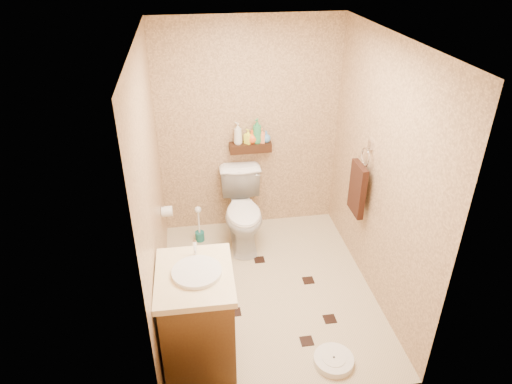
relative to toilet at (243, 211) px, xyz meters
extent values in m
plane|color=beige|center=(0.13, -0.83, -0.41)|extent=(2.50, 2.50, 0.00)
cube|color=tan|center=(0.13, 0.42, 0.79)|extent=(2.00, 0.04, 2.40)
cube|color=tan|center=(0.13, -2.08, 0.79)|extent=(2.00, 0.04, 2.40)
cube|color=tan|center=(-0.87, -0.83, 0.79)|extent=(0.04, 2.50, 2.40)
cube|color=tan|center=(1.13, -0.83, 0.79)|extent=(0.04, 2.50, 2.40)
cube|color=white|center=(0.13, -0.83, 1.99)|extent=(2.00, 2.50, 0.02)
cube|color=#35180E|center=(0.13, 0.34, 0.61)|extent=(0.46, 0.14, 0.10)
cube|color=black|center=(-0.23, -1.10, -0.41)|extent=(0.11, 0.11, 0.01)
cube|color=black|center=(0.56, -0.77, -0.41)|extent=(0.11, 0.11, 0.01)
cube|color=black|center=(0.34, -1.54, -0.41)|extent=(0.11, 0.11, 0.01)
cube|color=black|center=(-0.41, -0.37, -0.41)|extent=(0.11, 0.11, 0.01)
cube|color=black|center=(0.61, -1.32, -0.41)|extent=(0.11, 0.11, 0.01)
cube|color=black|center=(0.12, -0.36, -0.41)|extent=(0.11, 0.11, 0.01)
imported|color=white|center=(0.00, 0.00, 0.00)|extent=(0.48, 0.82, 0.82)
cube|color=brown|center=(-0.57, -1.53, -0.01)|extent=(0.55, 0.67, 0.81)
cube|color=#FCE6B6|center=(-0.57, -1.53, 0.43)|extent=(0.59, 0.72, 0.05)
cylinder|color=white|center=(-0.55, -1.53, 0.46)|extent=(0.37, 0.37, 0.05)
cylinder|color=silver|center=(-0.55, -1.30, 0.52)|extent=(0.03, 0.03, 0.12)
cylinder|color=white|center=(0.50, -1.79, -0.38)|extent=(0.41, 0.41, 0.06)
cylinder|color=white|center=(0.50, -1.79, -0.35)|extent=(0.20, 0.20, 0.01)
cylinder|color=#1A6863|center=(-0.49, 0.11, -0.35)|extent=(0.10, 0.10, 0.11)
cylinder|color=white|center=(-0.49, 0.11, -0.15)|extent=(0.02, 0.02, 0.32)
sphere|color=white|center=(-0.49, 0.11, 0.00)|extent=(0.07, 0.07, 0.07)
cube|color=silver|center=(1.12, -0.58, 0.97)|extent=(0.03, 0.06, 0.08)
torus|color=silver|center=(1.08, -0.58, 0.85)|extent=(0.02, 0.19, 0.19)
cube|color=#361810|center=(1.04, -0.58, 0.51)|extent=(0.06, 0.30, 0.52)
cylinder|color=white|center=(-0.81, -0.18, 0.19)|extent=(0.11, 0.11, 0.11)
cylinder|color=silver|center=(-0.85, -0.18, 0.25)|extent=(0.04, 0.02, 0.02)
imported|color=silver|center=(0.00, 0.34, 0.78)|extent=(0.13, 0.13, 0.24)
imported|color=#F7FF35|center=(0.11, 0.34, 0.74)|extent=(0.10, 0.10, 0.16)
imported|color=orange|center=(0.15, 0.34, 0.74)|extent=(0.16, 0.16, 0.15)
imported|color=#2F8D52|center=(0.21, 0.34, 0.80)|extent=(0.15, 0.15, 0.28)
imported|color=#F98953|center=(0.26, 0.34, 0.74)|extent=(0.09, 0.09, 0.16)
imported|color=#4C85BE|center=(0.31, 0.34, 0.72)|extent=(0.13, 0.13, 0.13)
camera|label=1|loc=(-0.53, -4.22, 2.66)|focal=32.00mm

